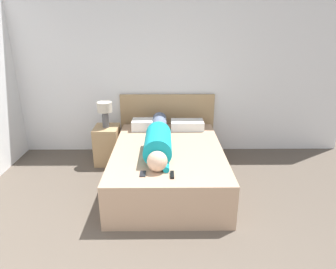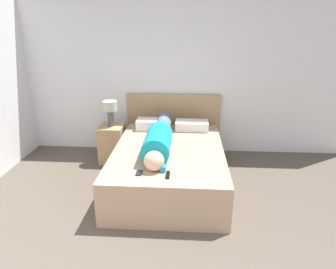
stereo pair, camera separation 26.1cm
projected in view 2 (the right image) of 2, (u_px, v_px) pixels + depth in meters
The scene contains 10 objects.
wall_back at pixel (171, 74), 4.80m from camera, with size 5.94×0.06×2.60m.
bed at pixel (169, 166), 4.00m from camera, with size 1.42×2.00×0.52m.
headboard at pixel (173, 123), 5.01m from camera, with size 1.54×0.04×0.98m.
nightstand at pixel (112, 143), 4.72m from camera, with size 0.36×0.44×0.58m.
table_lamp at pixel (110, 109), 4.52m from camera, with size 0.22×0.22×0.39m.
person_lying at pixel (159, 139), 3.85m from camera, with size 0.33×1.70×0.33m.
pillow_near_headboard at pixel (154, 124), 4.62m from camera, with size 0.52×0.28×0.15m.
pillow_second at pixel (192, 125), 4.59m from camera, with size 0.50×0.28×0.14m.
tv_remote at pixel (168, 175), 3.20m from camera, with size 0.04×0.15×0.02m.
cell_phone at pixel (139, 173), 3.26m from camera, with size 0.06×0.13×0.01m.
Camera 2 is at (0.27, -0.86, 2.06)m, focal length 32.00 mm.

